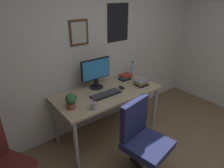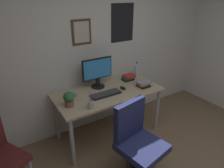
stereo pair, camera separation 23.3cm
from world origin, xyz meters
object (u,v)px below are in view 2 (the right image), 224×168
office_chair (137,139)px  water_bottle (136,71)px  monitor (97,72)px  potted_plant (69,99)px  pen_cup (91,104)px  keyboard (106,94)px  book_stack_left (128,77)px  book_stack_right (143,84)px  coffee_mug_near (71,96)px  computer_mouse (123,88)px

office_chair → water_bottle: (0.79, 1.03, 0.32)m
monitor → water_bottle: monitor is taller
water_bottle → potted_plant: 1.32m
pen_cup → water_bottle: bearing=24.5°
keyboard → potted_plant: bearing=-177.7°
water_bottle → book_stack_left: bearing=-168.6°
book_stack_right → coffee_mug_near: bearing=170.0°
coffee_mug_near → pen_cup: (0.12, -0.33, 0.01)m
book_stack_left → book_stack_right: 0.32m
monitor → keyboard: monitor is taller
coffee_mug_near → water_bottle: bearing=7.9°
keyboard → potted_plant: potted_plant is taller
book_stack_left → book_stack_right: (0.04, -0.31, 0.00)m
keyboard → pen_cup: pen_cup is taller
office_chair → water_bottle: 1.34m
office_chair → computer_mouse: (0.34, 0.77, 0.23)m
keyboard → coffee_mug_near: size_ratio=3.78×
water_bottle → keyboard: bearing=-159.0°
water_bottle → office_chair: bearing=-127.6°
pen_cup → computer_mouse: bearing=20.0°
office_chair → coffee_mug_near: size_ratio=8.36×
water_bottle → potted_plant: (-1.28, -0.31, -0.00)m
monitor → pen_cup: 0.63m
potted_plant → water_bottle: bearing=13.7°
coffee_mug_near → computer_mouse: bearing=-7.7°
computer_mouse → monitor: bearing=136.1°
computer_mouse → keyboard: bearing=-175.4°
water_bottle → book_stack_left: (-0.19, -0.04, -0.06)m
office_chair → coffee_mug_near: office_chair is taller
monitor → water_bottle: size_ratio=1.82×
book_stack_right → keyboard: bearing=174.2°
monitor → computer_mouse: 0.43m
computer_mouse → coffee_mug_near: bearing=172.3°
potted_plant → book_stack_left: bearing=14.0°
keyboard → office_chair: bearing=-93.0°
monitor → book_stack_right: 0.70m
office_chair → book_stack_left: size_ratio=4.66×
keyboard → book_stack_right: book_stack_right is taller
book_stack_right → water_bottle: bearing=67.2°
book_stack_right → monitor: bearing=149.1°
coffee_mug_near → pen_cup: size_ratio=0.57×
office_chair → keyboard: 0.78m
pen_cup → book_stack_left: size_ratio=0.98×
keyboard → book_stack_right: bearing=-5.8°
office_chair → potted_plant: 0.92m
coffee_mug_near → pen_cup: pen_cup is taller
water_bottle → coffee_mug_near: (-1.20, -0.17, -0.06)m
coffee_mug_near → potted_plant: size_ratio=0.58×
computer_mouse → book_stack_left: 0.35m
water_bottle → potted_plant: water_bottle is taller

